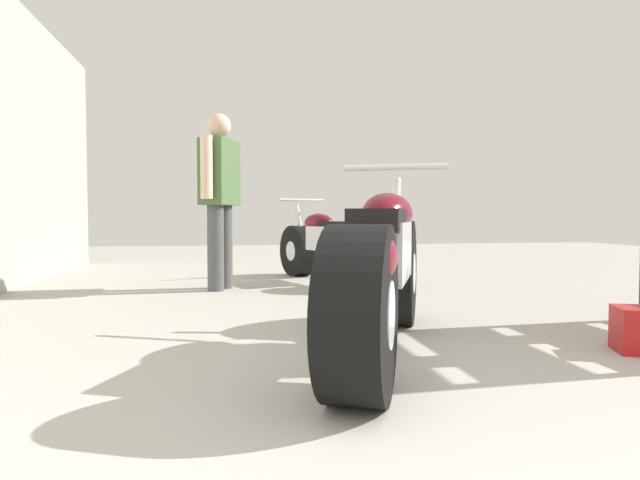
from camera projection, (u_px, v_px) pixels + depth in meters
name	position (u px, v px, depth m)	size (l,w,h in m)	color
ground_plane	(313.00, 302.00, 4.41)	(17.65, 17.65, 0.00)	#A8A399
motorcycle_maroon_cruiser	(381.00, 271.00, 2.68)	(1.07, 2.08, 1.01)	black
motorcycle_black_naked	(330.00, 247.00, 5.70)	(0.90, 1.86, 0.89)	black
mechanic_in_blue	(220.00, 191.00, 5.11)	(0.39, 0.64, 1.64)	#4C4C4C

